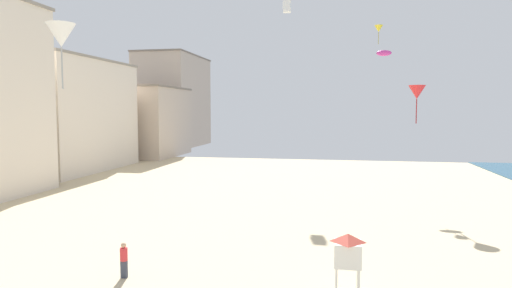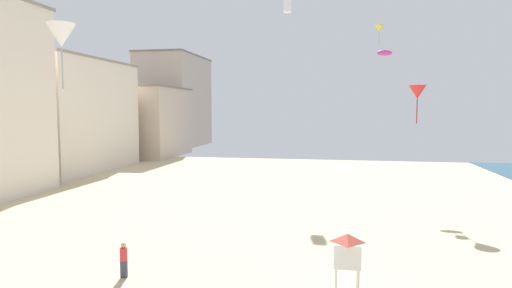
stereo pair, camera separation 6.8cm
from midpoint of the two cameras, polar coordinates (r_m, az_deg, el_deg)
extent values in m
cube|color=silver|center=(60.75, -23.89, 3.35)|extent=(11.63, 18.26, 13.78)
cube|color=gray|center=(61.07, -24.10, 9.97)|extent=(11.87, 18.62, 0.30)
cube|color=#C6B29E|center=(76.58, -16.02, 2.75)|extent=(16.48, 14.46, 11.23)
cube|color=slate|center=(76.64, -16.12, 7.06)|extent=(16.81, 14.75, 0.30)
cube|color=#C6B29E|center=(94.94, -10.57, 5.46)|extent=(10.51, 19.33, 18.93)
cube|color=slate|center=(95.61, -10.65, 11.23)|extent=(10.72, 19.72, 0.30)
cube|color=#383D4C|center=(21.51, -16.85, -15.42)|extent=(0.28, 0.18, 0.80)
cylinder|color=red|center=(21.29, -16.89, -13.65)|extent=(0.34, 0.34, 0.60)
sphere|color=tan|center=(21.16, -16.92, -12.57)|extent=(0.24, 0.24, 0.24)
cylinder|color=white|center=(18.92, 10.53, -17.48)|extent=(0.10, 0.10, 1.20)
cylinder|color=white|center=(18.94, 13.39, -17.51)|extent=(0.10, 0.10, 1.20)
cylinder|color=white|center=(19.76, 10.55, -16.51)|extent=(0.10, 0.10, 1.20)
cylinder|color=white|center=(19.78, 13.27, -16.54)|extent=(0.10, 0.10, 1.20)
cube|color=white|center=(18.97, 11.99, -13.91)|extent=(1.10, 1.10, 1.00)
pyramid|color=#D14C3D|center=(18.77, 12.02, -11.95)|extent=(1.10, 1.10, 0.35)
cone|color=yellow|center=(45.01, 15.91, 14.35)|extent=(0.80, 0.80, 0.65)
cylinder|color=#A49220|center=(44.86, 15.88, 13.21)|extent=(0.04, 0.04, 1.16)
cube|color=white|center=(46.00, 4.20, 17.58)|extent=(0.76, 0.76, 1.19)
cone|color=white|center=(24.98, -24.12, 12.89)|extent=(1.46, 1.46, 1.20)
cylinder|color=#A4A4A4|center=(24.78, -24.00, 9.09)|extent=(0.08, 0.08, 2.13)
ellipsoid|color=#DB3D9E|center=(42.95, 16.56, 11.37)|extent=(1.39, 0.38, 0.54)
cone|color=red|center=(36.12, 20.47, 6.39)|extent=(1.31, 1.31, 1.07)
cylinder|color=maroon|center=(36.09, 20.40, 4.04)|extent=(0.07, 0.07, 1.90)
camera|label=1|loc=(0.03, -89.92, 0.01)|focal=30.49mm
camera|label=2|loc=(0.03, 90.08, -0.01)|focal=30.49mm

